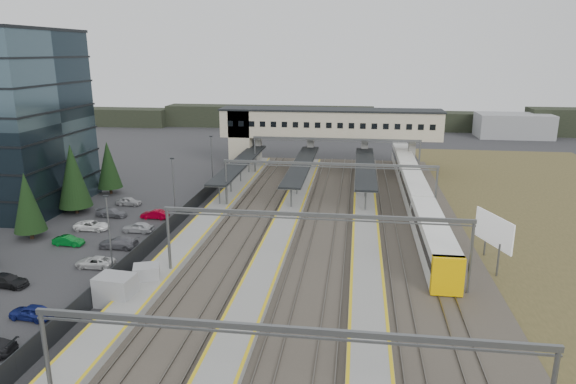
# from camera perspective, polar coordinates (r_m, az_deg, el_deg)

# --- Properties ---
(ground) EXTENTS (220.00, 220.00, 0.00)m
(ground) POSITION_cam_1_polar(r_m,az_deg,el_deg) (58.56, -8.30, -6.17)
(ground) COLOR #2B2B2D
(ground) RESTS_ON ground
(conifer_row) EXTENTS (4.42, 49.82, 9.50)m
(conifer_row) POSITION_cam_1_polar(r_m,az_deg,el_deg) (63.48, -28.96, -1.68)
(conifer_row) COLOR black
(conifer_row) RESTS_ON ground
(car_park) EXTENTS (10.39, 44.29, 1.29)m
(car_park) POSITION_cam_1_polar(r_m,az_deg,el_deg) (57.01, -23.70, -7.33)
(car_park) COLOR #ACADB0
(car_park) RESTS_ON ground
(lampposts) EXTENTS (0.50, 53.25, 8.07)m
(lampposts) POSITION_cam_1_polar(r_m,az_deg,el_deg) (60.91, -15.39, -1.41)
(lampposts) COLOR slate
(lampposts) RESTS_ON ground
(fence) EXTENTS (0.08, 90.00, 2.00)m
(fence) POSITION_cam_1_polar(r_m,az_deg,el_deg) (64.66, -12.68, -3.35)
(fence) COLOR #26282B
(fence) RESTS_ON ground
(relay_cabin_near) EXTENTS (3.42, 2.66, 2.67)m
(relay_cabin_near) POSITION_cam_1_polar(r_m,az_deg,el_deg) (47.71, -18.59, -10.29)
(relay_cabin_near) COLOR gray
(relay_cabin_near) RESTS_ON ground
(relay_cabin_far) EXTENTS (2.88, 2.65, 2.14)m
(relay_cabin_far) POSITION_cam_1_polar(r_m,az_deg,el_deg) (50.26, -15.42, -9.01)
(relay_cabin_far) COLOR gray
(relay_cabin_far) RESTS_ON ground
(rail_corridor) EXTENTS (34.00, 90.00, 0.92)m
(rail_corridor) POSITION_cam_1_polar(r_m,az_deg,el_deg) (61.32, 1.43, -4.71)
(rail_corridor) COLOR #38342D
(rail_corridor) RESTS_ON ground
(canopies) EXTENTS (23.10, 30.00, 3.28)m
(canopies) POSITION_cam_1_polar(r_m,az_deg,el_deg) (81.60, 1.54, 3.05)
(canopies) COLOR black
(canopies) RESTS_ON ground
(footbridge) EXTENTS (40.40, 6.40, 11.20)m
(footbridge) POSITION_cam_1_polar(r_m,az_deg,el_deg) (95.52, 2.97, 7.29)
(footbridge) COLOR #BBB28F
(footbridge) RESTS_ON ground
(gantries) EXTENTS (28.40, 62.28, 7.17)m
(gantries) POSITION_cam_1_polar(r_m,az_deg,el_deg) (57.46, 3.88, -0.15)
(gantries) COLOR slate
(gantries) RESTS_ON ground
(train) EXTENTS (2.86, 59.75, 3.60)m
(train) POSITION_cam_1_polar(r_m,az_deg,el_deg) (75.72, 13.87, 0.16)
(train) COLOR white
(train) RESTS_ON ground
(billboard) EXTENTS (2.30, 6.02, 5.46)m
(billboard) POSITION_cam_1_polar(r_m,az_deg,el_deg) (56.08, 21.87, -4.13)
(billboard) COLOR slate
(billboard) RESTS_ON ground
(treeline_far) EXTENTS (170.00, 19.00, 7.00)m
(treeline_far) POSITION_cam_1_polar(r_m,az_deg,el_deg) (145.92, 11.04, 7.86)
(treeline_far) COLOR black
(treeline_far) RESTS_ON ground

